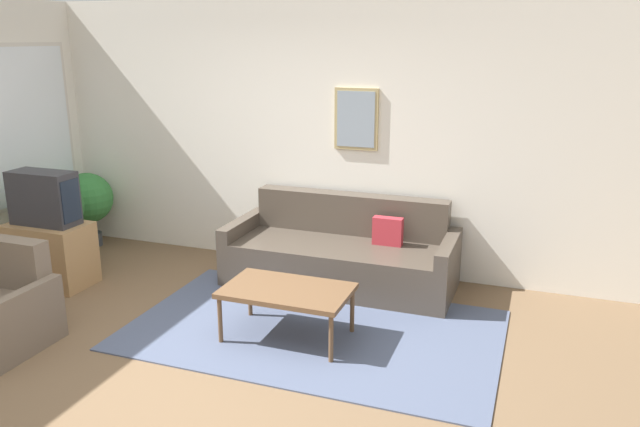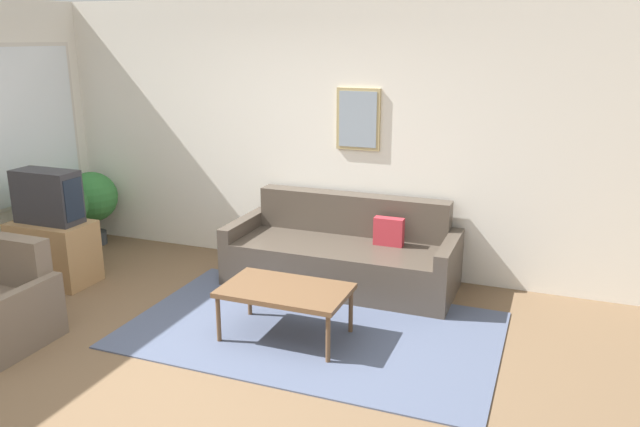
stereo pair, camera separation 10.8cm
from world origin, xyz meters
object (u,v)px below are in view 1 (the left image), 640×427
(coffee_table, at_px, (287,293))
(couch, at_px, (342,255))
(tv, at_px, (44,198))
(potted_plant_tall, at_px, (54,211))

(coffee_table, bearing_deg, couch, 87.95)
(couch, bearing_deg, tv, -159.53)
(couch, bearing_deg, coffee_table, -92.05)
(potted_plant_tall, bearing_deg, coffee_table, -12.36)
(potted_plant_tall, bearing_deg, couch, 12.57)
(couch, height_order, tv, tv)
(coffee_table, bearing_deg, potted_plant_tall, 167.64)
(couch, relative_size, tv, 3.42)
(couch, bearing_deg, potted_plant_tall, -167.43)
(coffee_table, distance_m, potted_plant_tall, 2.89)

